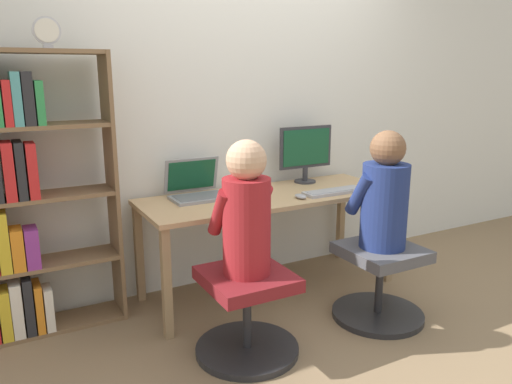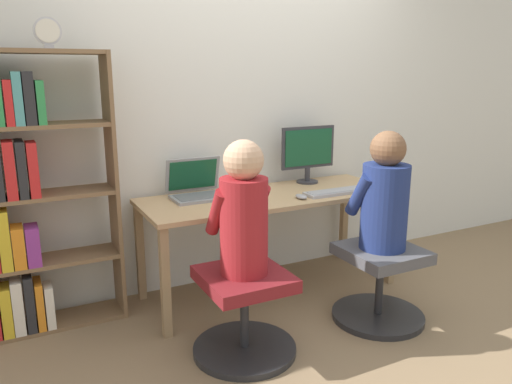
% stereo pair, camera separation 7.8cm
% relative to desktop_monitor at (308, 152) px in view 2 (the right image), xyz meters
% --- Properties ---
extents(ground_plane, '(14.00, 14.00, 0.00)m').
position_rel_desktop_monitor_xyz_m(ground_plane, '(-0.42, -0.52, -0.94)').
color(ground_plane, '#846B4C').
extents(wall_back, '(10.00, 0.05, 2.60)m').
position_rel_desktop_monitor_xyz_m(wall_back, '(-0.42, 0.19, 0.36)').
color(wall_back, silver).
rests_on(wall_back, ground_plane).
extents(desk, '(1.77, 0.65, 0.70)m').
position_rel_desktop_monitor_xyz_m(desk, '(-0.42, -0.20, -0.31)').
color(desk, tan).
rests_on(desk, ground_plane).
extents(desktop_monitor, '(0.45, 0.16, 0.42)m').
position_rel_desktop_monitor_xyz_m(desktop_monitor, '(0.00, 0.00, 0.00)').
color(desktop_monitor, '#333338').
rests_on(desktop_monitor, desk).
extents(laptop, '(0.38, 0.31, 0.25)m').
position_rel_desktop_monitor_xyz_m(laptop, '(-0.89, -0.04, -0.18)').
color(laptop, gray).
rests_on(laptop, desk).
extents(keyboard, '(0.45, 0.13, 0.03)m').
position_rel_desktop_monitor_xyz_m(keyboard, '(-0.02, -0.38, -0.22)').
color(keyboard, '#B2B2B7').
rests_on(keyboard, desk).
extents(computer_mouse_by_keyboard, '(0.06, 0.11, 0.03)m').
position_rel_desktop_monitor_xyz_m(computer_mouse_by_keyboard, '(-0.30, -0.39, -0.22)').
color(computer_mouse_by_keyboard, '#99999E').
rests_on(computer_mouse_by_keyboard, desk).
extents(office_chair_left, '(0.57, 0.57, 0.47)m').
position_rel_desktop_monitor_xyz_m(office_chair_left, '(-0.02, -0.88, -0.69)').
color(office_chair_left, '#262628').
rests_on(office_chair_left, ground_plane).
extents(office_chair_right, '(0.57, 0.57, 0.47)m').
position_rel_desktop_monitor_xyz_m(office_chair_right, '(-0.94, -0.84, -0.69)').
color(office_chair_right, '#262628').
rests_on(office_chair_right, ground_plane).
extents(person_at_monitor, '(0.34, 0.32, 0.72)m').
position_rel_desktop_monitor_xyz_m(person_at_monitor, '(-0.02, -0.87, -0.14)').
color(person_at_monitor, navy).
rests_on(person_at_monitor, office_chair_left).
extents(person_at_laptop, '(0.31, 0.31, 0.72)m').
position_rel_desktop_monitor_xyz_m(person_at_laptop, '(-0.94, -0.84, -0.13)').
color(person_at_laptop, maroon).
rests_on(person_at_laptop, office_chair_right).
extents(bookshelf, '(0.87, 0.27, 1.64)m').
position_rel_desktop_monitor_xyz_m(bookshelf, '(-1.98, -0.04, -0.13)').
color(bookshelf, brown).
rests_on(bookshelf, ground_plane).
extents(desk_clock, '(0.14, 0.03, 0.16)m').
position_rel_desktop_monitor_xyz_m(desk_clock, '(-1.74, -0.10, 0.79)').
color(desk_clock, '#B2B2B7').
rests_on(desk_clock, bookshelf).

